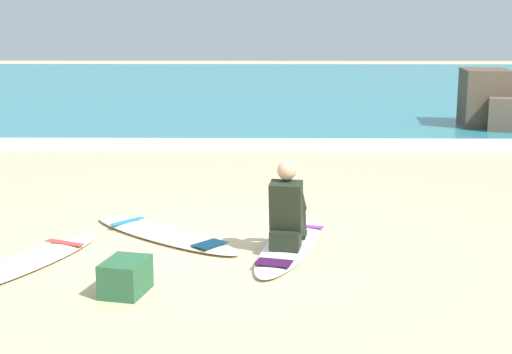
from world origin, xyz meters
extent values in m
plane|color=#CCB584|center=(0.00, 0.00, 0.00)|extent=(80.00, 80.00, 0.00)
cube|color=teal|center=(0.00, 20.52, 0.05)|extent=(80.00, 28.00, 0.10)
cube|color=white|center=(0.00, 6.82, 0.06)|extent=(80.00, 0.90, 0.11)
ellipsoid|color=silver|center=(0.80, 0.10, 0.04)|extent=(1.12, 2.42, 0.07)
cube|color=purple|center=(0.98, 0.74, 0.07)|extent=(0.49, 0.22, 0.01)
cube|color=#351037|center=(0.61, -0.63, 0.07)|extent=(0.41, 0.33, 0.01)
cube|color=black|center=(0.74, -0.15, 0.18)|extent=(0.36, 0.31, 0.20)
cylinder|color=black|center=(0.67, 0.05, 0.33)|extent=(0.22, 0.43, 0.43)
cylinder|color=black|center=(0.69, 0.25, 0.30)|extent=(0.16, 0.28, 0.42)
cube|color=black|center=(0.70, 0.32, 0.10)|extent=(0.14, 0.23, 0.05)
cylinder|color=black|center=(0.87, 0.01, 0.33)|extent=(0.22, 0.43, 0.43)
cylinder|color=black|center=(0.92, 0.21, 0.30)|extent=(0.16, 0.28, 0.42)
cube|color=black|center=(0.93, 0.28, 0.10)|extent=(0.14, 0.23, 0.05)
cube|color=black|center=(0.74, -0.11, 0.53)|extent=(0.39, 0.35, 0.57)
sphere|color=tan|center=(0.75, -0.08, 0.92)|extent=(0.21, 0.21, 0.21)
cylinder|color=black|center=(0.63, 0.06, 0.55)|extent=(0.16, 0.41, 0.31)
cylinder|color=black|center=(0.91, 0.01, 0.55)|extent=(0.16, 0.41, 0.31)
ellipsoid|color=white|center=(-1.96, -0.56, 0.04)|extent=(1.43, 2.33, 0.07)
cube|color=red|center=(-1.69, 0.03, 0.07)|extent=(0.48, 0.29, 0.01)
ellipsoid|color=#EFE5C6|center=(-0.66, 0.50, 0.04)|extent=(2.13, 1.94, 0.07)
cube|color=#1E7FB7|center=(-1.16, 0.93, 0.07)|extent=(0.39, 0.43, 0.01)
cube|color=#0A2C40|center=(-0.09, 0.00, 0.07)|extent=(0.42, 0.43, 0.01)
cube|color=brown|center=(6.10, 9.77, 0.54)|extent=(1.75, 0.77, 1.07)
cube|color=brown|center=(5.58, 9.41, 0.69)|extent=(1.17, 1.61, 1.39)
cube|color=#285B38|center=(-0.77, -1.32, 0.16)|extent=(0.46, 0.55, 0.32)
camera|label=1|loc=(0.52, -7.79, 2.46)|focal=52.07mm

